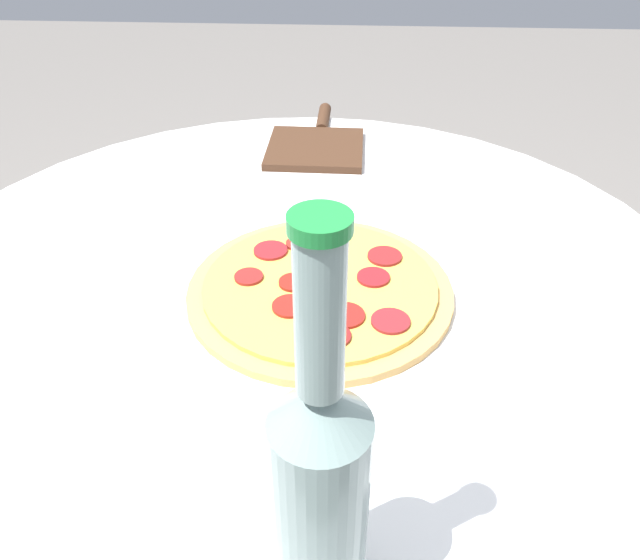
# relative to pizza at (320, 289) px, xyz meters

# --- Properties ---
(table) EXTENTS (0.98, 0.98, 0.69)m
(table) POSITION_rel_pizza_xyz_m (-0.03, 0.05, -0.19)
(table) COLOR white
(table) RESTS_ON ground_plane
(pizza) EXTENTS (0.30, 0.30, 0.02)m
(pizza) POSITION_rel_pizza_xyz_m (0.00, 0.00, 0.00)
(pizza) COLOR tan
(pizza) RESTS_ON table
(beer_bottle) EXTENTS (0.06, 0.06, 0.30)m
(beer_bottle) POSITION_rel_pizza_xyz_m (0.02, -0.33, 0.10)
(beer_bottle) COLOR gray
(beer_bottle) RESTS_ON table
(pizza_paddle) EXTENTS (0.16, 0.26, 0.02)m
(pizza_paddle) POSITION_rel_pizza_xyz_m (-0.02, 0.41, -0.00)
(pizza_paddle) COLOR #422819
(pizza_paddle) RESTS_ON table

